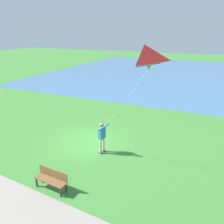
# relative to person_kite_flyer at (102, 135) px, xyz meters

# --- Properties ---
(ground_plane) EXTENTS (120.00, 120.00, 0.00)m
(ground_plane) POSITION_rel_person_kite_flyer_xyz_m (-0.91, -1.22, -1.05)
(ground_plane) COLOR #3D7F33
(lake_water) EXTENTS (36.00, 44.00, 0.01)m
(lake_water) POSITION_rel_person_kite_flyer_xyz_m (-26.71, 2.78, -1.04)
(lake_water) COLOR teal
(lake_water) RESTS_ON ground
(person_kite_flyer) EXTENTS (0.51, 0.63, 1.83)m
(person_kite_flyer) POSITION_rel_person_kite_flyer_xyz_m (0.00, 0.00, 0.00)
(person_kite_flyer) COLOR #232328
(person_kite_flyer) RESTS_ON ground
(flying_kite) EXTENTS (1.79, 2.53, 4.00)m
(flying_kite) POSITION_rel_person_kite_flyer_xyz_m (0.51, 2.28, 4.25)
(flying_kite) COLOR red
(park_bench_near_walkway) EXTENTS (0.56, 1.53, 0.88)m
(park_bench_near_walkway) POSITION_rel_person_kite_flyer_xyz_m (3.58, -0.59, -0.54)
(park_bench_near_walkway) COLOR brown
(park_bench_near_walkway) RESTS_ON ground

